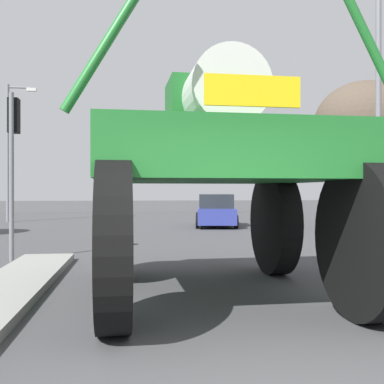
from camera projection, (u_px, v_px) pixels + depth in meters
The scene contains 9 objects.
ground_plane at pixel (159, 228), 21.27m from camera, with size 120.00×120.00×0.00m, color #424244.
oversize_sprayer at pixel (215, 173), 7.42m from camera, with size 4.34×5.63×4.28m.
sedan_ahead at pixel (216, 211), 21.99m from camera, with size 2.31×4.29×1.52m.
traffic_signal_near_left at pixel (13, 139), 11.20m from camera, with size 0.24×0.54×4.01m.
traffic_signal_near_right at pixel (332, 157), 12.20m from camera, with size 0.24×0.54×3.52m.
streetlight_near_right at pixel (382, 90), 15.21m from camera, with size 1.84×0.24×9.01m.
streetlight_far_left at pixel (10, 146), 25.08m from camera, with size 1.58×0.24×7.40m.
bare_tree_right at pixel (364, 124), 20.60m from camera, with size 4.36×4.36×6.51m.
roadside_barrier at pixel (148, 206), 37.36m from camera, with size 24.95×0.24×0.90m, color #59595B.
Camera 1 is at (-1.12, -3.29, 1.67)m, focal length 43.66 mm.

